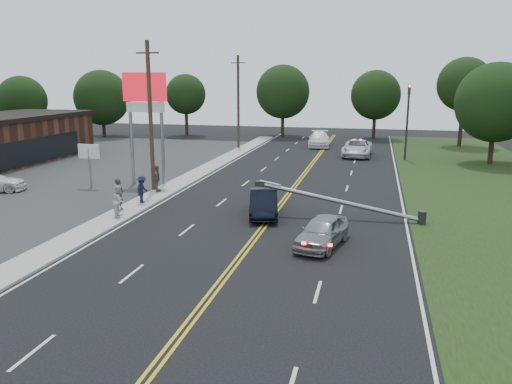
% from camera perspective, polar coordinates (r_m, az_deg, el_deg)
% --- Properties ---
extents(ground, '(120.00, 120.00, 0.00)m').
position_cam_1_polar(ground, '(21.12, -2.43, -8.21)').
color(ground, black).
rests_on(ground, ground).
extents(sidewalk, '(1.80, 70.00, 0.12)m').
position_cam_1_polar(sidewalk, '(32.96, -11.78, -0.62)').
color(sidewalk, '#AAA59A').
rests_on(sidewalk, ground).
extents(centerline_yellow, '(0.36, 80.00, 0.00)m').
position_cam_1_polar(centerline_yellow, '(30.41, 2.72, -1.58)').
color(centerline_yellow, gold).
rests_on(centerline_yellow, ground).
extents(pylon_sign, '(3.20, 0.35, 8.00)m').
position_cam_1_polar(pylon_sign, '(36.63, -12.56, 10.07)').
color(pylon_sign, gray).
rests_on(pylon_sign, ground).
extents(small_sign, '(1.60, 0.14, 3.10)m').
position_cam_1_polar(small_sign, '(36.92, -18.54, 4.01)').
color(small_sign, gray).
rests_on(small_sign, ground).
extents(traffic_signal, '(0.28, 0.41, 7.05)m').
position_cam_1_polar(traffic_signal, '(49.14, 16.94, 8.37)').
color(traffic_signal, '#2D2D30').
rests_on(traffic_signal, ground).
extents(fallen_streetlight, '(9.36, 0.44, 1.91)m').
position_cam_1_polar(fallen_streetlight, '(27.79, 10.47, -1.25)').
color(fallen_streetlight, '#2D2D30').
rests_on(fallen_streetlight, ground).
extents(utility_pole_mid, '(1.60, 0.28, 10.00)m').
position_cam_1_polar(utility_pole_mid, '(34.33, -11.97, 8.40)').
color(utility_pole_mid, '#382619').
rests_on(utility_pole_mid, ground).
extents(utility_pole_far, '(1.60, 0.28, 10.00)m').
position_cam_1_polar(utility_pole_far, '(54.99, -2.04, 10.25)').
color(utility_pole_far, '#382619').
rests_on(utility_pole_far, ground).
extents(tree_3, '(5.73, 5.73, 7.90)m').
position_cam_1_polar(tree_3, '(66.11, -25.18, 9.45)').
color(tree_3, black).
rests_on(tree_3, ground).
extents(tree_4, '(7.13, 7.13, 8.68)m').
position_cam_1_polar(tree_4, '(69.26, -17.21, 10.26)').
color(tree_4, black).
rests_on(tree_4, ground).
extents(tree_5, '(5.31, 5.31, 8.16)m').
position_cam_1_polar(tree_5, '(68.34, -8.04, 10.99)').
color(tree_5, black).
rests_on(tree_5, ground).
extents(tree_6, '(7.02, 7.02, 9.36)m').
position_cam_1_polar(tree_6, '(66.84, 3.10, 11.36)').
color(tree_6, black).
rests_on(tree_6, ground).
extents(tree_7, '(6.23, 6.23, 8.64)m').
position_cam_1_polar(tree_7, '(65.95, 13.51, 10.72)').
color(tree_7, black).
rests_on(tree_7, ground).
extents(tree_8, '(6.00, 6.00, 9.93)m').
position_cam_1_polar(tree_8, '(61.42, 22.74, 11.26)').
color(tree_8, black).
rests_on(tree_8, ground).
extents(tree_9, '(7.05, 7.05, 9.03)m').
position_cam_1_polar(tree_9, '(49.65, 25.74, 9.20)').
color(tree_9, black).
rests_on(tree_9, ground).
extents(crashed_sedan, '(2.44, 4.61, 1.44)m').
position_cam_1_polar(crashed_sedan, '(28.09, 0.88, -1.29)').
color(crashed_sedan, black).
rests_on(crashed_sedan, ground).
extents(waiting_sedan, '(2.53, 4.37, 1.40)m').
position_cam_1_polar(waiting_sedan, '(23.26, 7.57, -4.49)').
color(waiting_sedan, gray).
rests_on(waiting_sedan, ground).
extents(emergency_a, '(2.92, 5.96, 1.63)m').
position_cam_1_polar(emergency_a, '(50.77, 11.49, 4.94)').
color(emergency_a, silver).
rests_on(emergency_a, ground).
extents(emergency_b, '(2.80, 5.86, 1.65)m').
position_cam_1_polar(emergency_b, '(57.44, 7.23, 6.01)').
color(emergency_b, white).
rests_on(emergency_b, ground).
extents(bystander_a, '(0.47, 0.69, 1.86)m').
position_cam_1_polar(bystander_a, '(29.81, -15.34, -0.28)').
color(bystander_a, '#2B2A33').
rests_on(bystander_a, sidewalk).
extents(bystander_b, '(0.85, 0.99, 1.75)m').
position_cam_1_polar(bystander_b, '(28.49, -15.35, -0.99)').
color(bystander_b, silver).
rests_on(bystander_b, sidewalk).
extents(bystander_c, '(0.64, 1.09, 1.67)m').
position_cam_1_polar(bystander_c, '(31.28, -12.89, 0.29)').
color(bystander_c, '#161738').
rests_on(bystander_c, sidewalk).
extents(bystander_d, '(0.69, 1.13, 1.80)m').
position_cam_1_polar(bystander_d, '(34.13, -11.24, 1.52)').
color(bystander_d, '#604F4C').
rests_on(bystander_d, sidewalk).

